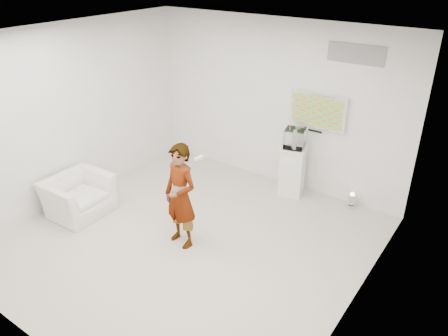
# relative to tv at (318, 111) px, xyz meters

# --- Properties ---
(room) EXTENTS (5.01, 5.01, 3.00)m
(room) POSITION_rel_tv_xyz_m (-0.85, -2.45, -0.05)
(room) COLOR beige
(room) RESTS_ON ground
(tv) EXTENTS (1.00, 0.08, 0.60)m
(tv) POSITION_rel_tv_xyz_m (0.00, 0.00, 0.00)
(tv) COLOR silver
(tv) RESTS_ON room
(logo_decal) EXTENTS (0.90, 0.02, 0.30)m
(logo_decal) POSITION_rel_tv_xyz_m (0.50, 0.04, 1.00)
(logo_decal) COLOR gray
(logo_decal) RESTS_ON room
(person) EXTENTS (0.63, 0.47, 1.60)m
(person) POSITION_rel_tv_xyz_m (-0.89, -2.55, -0.75)
(person) COLOR silver
(person) RESTS_ON room
(armchair) EXTENTS (0.89, 1.01, 0.65)m
(armchair) POSITION_rel_tv_xyz_m (-2.85, -2.90, -1.23)
(armchair) COLOR silver
(armchair) RESTS_ON room
(pedestal) EXTENTS (0.54, 0.54, 0.91)m
(pedestal) POSITION_rel_tv_xyz_m (-0.26, -0.27, -1.09)
(pedestal) COLOR white
(pedestal) RESTS_ON room
(floor_uplight) EXTENTS (0.22, 0.22, 0.28)m
(floor_uplight) POSITION_rel_tv_xyz_m (0.82, -0.11, -1.41)
(floor_uplight) COLOR silver
(floor_uplight) RESTS_ON room
(vitrine) EXTENTS (0.41, 0.41, 0.33)m
(vitrine) POSITION_rel_tv_xyz_m (-0.26, -0.27, -0.47)
(vitrine) COLOR white
(vitrine) RESTS_ON pedestal
(console) EXTENTS (0.13, 0.16, 0.22)m
(console) POSITION_rel_tv_xyz_m (-0.26, -0.27, -0.53)
(console) COLOR white
(console) RESTS_ON pedestal
(wii_remote) EXTENTS (0.06, 0.15, 0.04)m
(wii_remote) POSITION_rel_tv_xyz_m (-0.62, -2.44, -0.11)
(wii_remote) COLOR white
(wii_remote) RESTS_ON person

